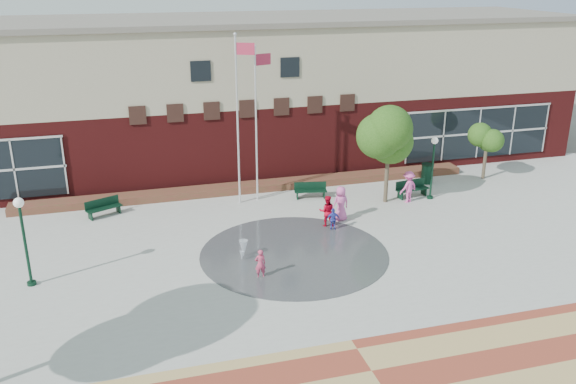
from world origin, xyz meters
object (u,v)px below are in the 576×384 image
object	(u,v)px
flagpole_left	(238,112)
flagpole_right	(257,116)
child_splash	(260,264)
bench_left	(104,211)
trash_can	(427,173)

from	to	relation	value
flagpole_left	flagpole_right	distance (m)	1.11
flagpole_right	child_splash	distance (m)	9.91
bench_left	trash_can	xyz separation A→B (m)	(18.40, 0.16, 0.31)
flagpole_left	bench_left	size ratio (longest dim) A/B	4.82
flagpole_right	trash_can	distance (m)	11.02
flagpole_left	bench_left	xyz separation A→B (m)	(-7.13, 0.03, -4.73)
flagpole_left	flagpole_right	bearing A→B (deg)	37.73
trash_can	flagpole_left	bearing A→B (deg)	-179.02
flagpole_right	bench_left	size ratio (longest dim) A/B	4.47
flagpole_right	bench_left	distance (m)	9.27
trash_can	child_splash	bearing A→B (deg)	-144.27
child_splash	flagpole_left	bearing A→B (deg)	-95.67
flagpole_left	flagpole_right	world-z (taller)	flagpole_left
bench_left	flagpole_right	bearing A→B (deg)	-23.26
flagpole_right	trash_can	bearing A→B (deg)	-18.78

